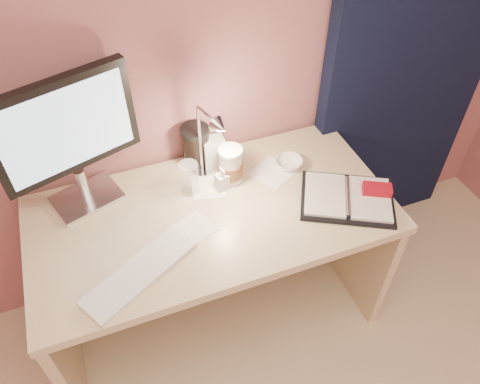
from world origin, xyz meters
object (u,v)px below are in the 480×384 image
object	(u,v)px
lotion_bottle	(222,178)
desk_lamp	(200,145)
desk	(209,235)
product_box	(214,152)
coffee_cup	(231,166)
clear_cup	(189,178)
keyboard	(140,273)
monitor	(66,135)
dark_jar	(196,148)
bowl	(289,163)
planner	(350,197)

from	to	relation	value
lotion_bottle	desk_lamp	xyz separation A→B (m)	(-0.07, 0.03, 0.17)
desk	desk_lamp	world-z (taller)	desk_lamp
desk	product_box	bearing A→B (deg)	62.21
coffee_cup	clear_cup	xyz separation A→B (m)	(-0.17, 0.00, -0.01)
coffee_cup	keyboard	bearing A→B (deg)	-143.86
keyboard	coffee_cup	world-z (taller)	coffee_cup
desk_lamp	coffee_cup	bearing A→B (deg)	-17.40
lotion_bottle	product_box	size ratio (longest dim) A/B	0.78
monitor	clear_cup	size ratio (longest dim) A/B	4.01
monitor	clear_cup	xyz separation A→B (m)	(0.40, -0.09, -0.26)
clear_cup	dark_jar	xyz separation A→B (m)	(0.07, 0.15, 0.01)
coffee_cup	bowl	world-z (taller)	coffee_cup
monitor	desk	bearing A→B (deg)	-38.43
coffee_cup	dark_jar	bearing A→B (deg)	123.13
dark_jar	keyboard	bearing A→B (deg)	-126.32
product_box	desk_lamp	xyz separation A→B (m)	(-0.09, -0.11, 0.15)
desk	lotion_bottle	bearing A→B (deg)	24.23
planner	lotion_bottle	xyz separation A→B (m)	(-0.45, 0.24, 0.04)
monitor	planner	world-z (taller)	monitor
coffee_cup	dark_jar	xyz separation A→B (m)	(-0.10, 0.15, 0.01)
monitor	keyboard	distance (m)	0.54
lotion_bottle	desk_lamp	distance (m)	0.19
dark_jar	product_box	size ratio (longest dim) A/B	1.20
dark_jar	lotion_bottle	bearing A→B (deg)	-75.02
planner	product_box	xyz separation A→B (m)	(-0.43, 0.39, 0.05)
clear_cup	desk	bearing A→B (deg)	-58.47
clear_cup	dark_jar	world-z (taller)	dark_jar
desk	lotion_bottle	size ratio (longest dim) A/B	13.22
clear_cup	bowl	world-z (taller)	clear_cup
desk	keyboard	distance (m)	0.48
desk	dark_jar	bearing A→B (deg)	81.78
desk_lamp	desk	bearing A→B (deg)	-113.95
keyboard	product_box	world-z (taller)	product_box
lotion_bottle	bowl	bearing A→B (deg)	4.10
coffee_cup	desk_lamp	distance (m)	0.19
coffee_cup	planner	bearing A→B (deg)	-34.48
keyboard	dark_jar	size ratio (longest dim) A/B	2.62
monitor	product_box	distance (m)	0.60
planner	lotion_bottle	size ratio (longest dim) A/B	4.20
clear_cup	product_box	xyz separation A→B (m)	(0.14, 0.11, 0.00)
lotion_bottle	product_box	distance (m)	0.15
product_box	clear_cup	bearing A→B (deg)	-139.95
monitor	bowl	world-z (taller)	monitor
keyboard	bowl	bearing A→B (deg)	-4.70
desk	bowl	xyz separation A→B (m)	(0.39, 0.06, 0.24)
product_box	desk_lamp	bearing A→B (deg)	-126.41
clear_cup	lotion_bottle	xyz separation A→B (m)	(0.12, -0.03, -0.02)
planner	bowl	distance (m)	0.30
keyboard	product_box	xyz separation A→B (m)	(0.42, 0.44, 0.06)
product_box	desk_lamp	distance (m)	0.21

